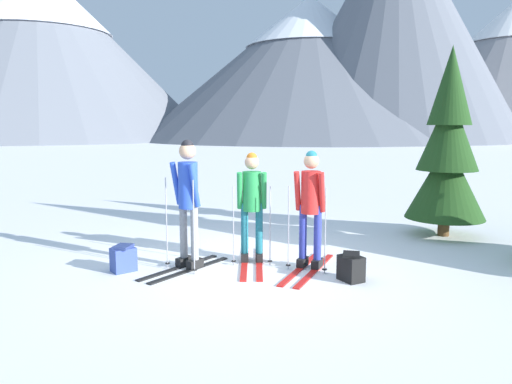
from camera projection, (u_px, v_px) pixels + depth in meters
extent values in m
plane|color=white|center=(254.00, 265.00, 7.27)|extent=(400.00, 400.00, 0.00)
cube|color=black|center=(190.00, 270.00, 7.01)|extent=(0.73, 1.46, 0.02)
cube|color=black|center=(179.00, 267.00, 7.13)|extent=(0.73, 1.46, 0.02)
cube|color=black|center=(195.00, 264.00, 7.08)|extent=(0.21, 0.28, 0.12)
cylinder|color=gray|center=(194.00, 231.00, 7.01)|extent=(0.11, 0.11, 0.88)
cube|color=black|center=(184.00, 261.00, 7.20)|extent=(0.21, 0.28, 0.12)
cylinder|color=gray|center=(183.00, 229.00, 7.14)|extent=(0.11, 0.11, 0.88)
cylinder|color=blue|center=(188.00, 185.00, 6.98)|extent=(0.28, 0.28, 0.66)
sphere|color=tan|center=(187.00, 151.00, 6.92)|extent=(0.24, 0.24, 0.24)
sphere|color=black|center=(187.00, 146.00, 6.91)|extent=(0.18, 0.18, 0.18)
cylinder|color=blue|center=(194.00, 185.00, 6.83)|extent=(0.16, 0.22, 0.63)
cylinder|color=blue|center=(176.00, 183.00, 7.04)|extent=(0.16, 0.22, 0.63)
cylinder|color=#A5A5AD|center=(194.00, 228.00, 6.76)|extent=(0.02, 0.02, 1.33)
cylinder|color=black|center=(195.00, 270.00, 6.84)|extent=(0.07, 0.07, 0.01)
cylinder|color=#A5A5AD|center=(167.00, 223.00, 7.07)|extent=(0.02, 0.02, 1.33)
cylinder|color=black|center=(168.00, 263.00, 7.16)|extent=(0.07, 0.07, 0.01)
cube|color=red|center=(259.00, 263.00, 7.36)|extent=(0.45, 1.73, 0.02)
cube|color=red|center=(245.00, 263.00, 7.36)|extent=(0.45, 1.73, 0.02)
cube|color=black|center=(259.00, 257.00, 7.45)|extent=(0.16, 0.28, 0.12)
cylinder|color=#1E6B7A|center=(259.00, 229.00, 7.39)|extent=(0.11, 0.11, 0.79)
cube|color=black|center=(245.00, 257.00, 7.45)|extent=(0.16, 0.28, 0.12)
cylinder|color=#1E6B7A|center=(245.00, 229.00, 7.39)|extent=(0.11, 0.11, 0.79)
cylinder|color=#238C42|center=(252.00, 191.00, 7.31)|extent=(0.28, 0.28, 0.59)
sphere|color=tan|center=(252.00, 162.00, 7.25)|extent=(0.21, 0.21, 0.21)
sphere|color=#B76019|center=(252.00, 158.00, 7.24)|extent=(0.16, 0.16, 0.16)
cylinder|color=#238C42|center=(264.00, 191.00, 7.25)|extent=(0.12, 0.21, 0.56)
cylinder|color=#238C42|center=(240.00, 191.00, 7.25)|extent=(0.12, 0.21, 0.56)
cylinder|color=#A5A5AD|center=(270.00, 226.00, 7.20)|extent=(0.02, 0.02, 1.19)
cylinder|color=black|center=(270.00, 261.00, 7.27)|extent=(0.07, 0.07, 0.01)
cylinder|color=#A5A5AD|center=(233.00, 226.00, 7.20)|extent=(0.02, 0.02, 1.19)
cylinder|color=black|center=(234.00, 261.00, 7.27)|extent=(0.07, 0.07, 0.01)
cube|color=maroon|center=(252.00, 188.00, 7.48)|extent=(0.29, 0.21, 0.36)
cube|color=red|center=(315.00, 270.00, 7.00)|extent=(0.42, 1.73, 0.02)
cube|color=red|center=(300.00, 268.00, 7.08)|extent=(0.42, 1.73, 0.02)
cube|color=black|center=(317.00, 263.00, 7.08)|extent=(0.16, 0.28, 0.12)
cylinder|color=#2D389E|center=(318.00, 233.00, 7.02)|extent=(0.11, 0.11, 0.81)
cube|color=black|center=(303.00, 262.00, 7.17)|extent=(0.16, 0.28, 0.12)
cylinder|color=#2D389E|center=(303.00, 232.00, 7.10)|extent=(0.11, 0.11, 0.81)
cylinder|color=red|center=(311.00, 192.00, 6.98)|extent=(0.28, 0.28, 0.61)
sphere|color=tan|center=(311.00, 161.00, 6.92)|extent=(0.22, 0.22, 0.22)
sphere|color=#1E6B7A|center=(311.00, 156.00, 6.91)|extent=(0.16, 0.16, 0.16)
cylinder|color=red|center=(322.00, 192.00, 6.85)|extent=(0.12, 0.21, 0.58)
cylinder|color=red|center=(298.00, 191.00, 6.99)|extent=(0.12, 0.21, 0.58)
cylinder|color=#A5A5AD|center=(325.00, 231.00, 6.78)|extent=(0.02, 0.02, 1.22)
cylinder|color=black|center=(325.00, 269.00, 6.86)|extent=(0.07, 0.07, 0.01)
cylinder|color=#A5A5AD|center=(289.00, 228.00, 6.99)|extent=(0.02, 0.02, 1.22)
cylinder|color=black|center=(288.00, 265.00, 7.07)|extent=(0.07, 0.07, 0.01)
cube|color=#384C99|center=(314.00, 189.00, 7.13)|extent=(0.29, 0.21, 0.36)
cylinder|color=#51381E|center=(444.00, 218.00, 9.16)|extent=(0.21, 0.21, 0.68)
cone|color=#1E4219|center=(446.00, 180.00, 9.07)|extent=(1.45, 1.45, 1.43)
cone|color=#1E4219|center=(449.00, 131.00, 8.94)|extent=(1.10, 1.10, 1.43)
cone|color=#1E4219|center=(451.00, 85.00, 8.83)|extent=(0.79, 0.79, 1.43)
cube|color=#384C99|center=(123.00, 260.00, 6.95)|extent=(0.39, 0.40, 0.34)
cube|color=navy|center=(123.00, 247.00, 6.92)|extent=(0.22, 0.28, 0.04)
cube|color=black|center=(351.00, 268.00, 6.53)|extent=(0.39, 0.40, 0.34)
cube|color=black|center=(351.00, 255.00, 6.50)|extent=(0.22, 0.28, 0.04)
cone|color=slate|center=(41.00, 53.00, 67.77)|extent=(47.33, 47.33, 23.86)
cone|color=slate|center=(309.00, 69.00, 66.06)|extent=(46.43, 46.43, 18.97)
cone|color=white|center=(310.00, 22.00, 65.22)|extent=(17.24, 17.24, 6.71)
cone|color=slate|center=(394.00, 25.00, 60.61)|extent=(31.12, 31.12, 28.52)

